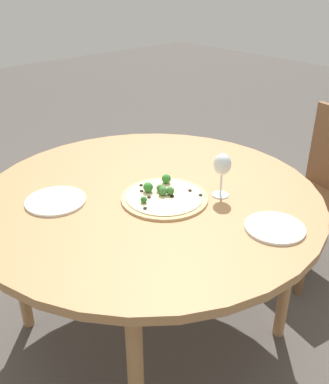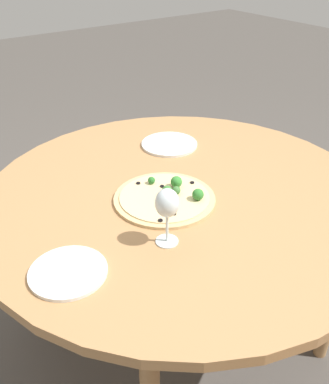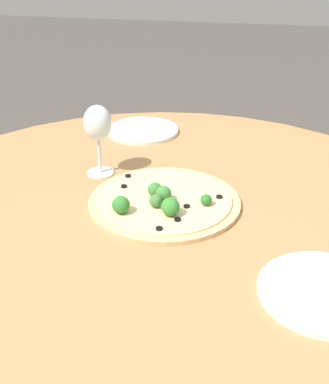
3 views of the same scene
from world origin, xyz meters
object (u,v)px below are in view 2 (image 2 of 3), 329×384
object	(u,v)px
pizza	(166,197)
wine_glass	(167,205)
plate_far	(169,144)
plate_near	(68,272)

from	to	relation	value
pizza	wine_glass	size ratio (longest dim) A/B	1.91
pizza	wine_glass	world-z (taller)	wine_glass
pizza	plate_far	bearing A→B (deg)	51.82
pizza	plate_far	xyz separation A→B (m)	(0.25, 0.32, -0.00)
wine_glass	plate_far	size ratio (longest dim) A/B	0.76
wine_glass	plate_near	xyz separation A→B (m)	(-0.28, 0.04, -0.12)
pizza	plate_near	distance (m)	0.43
plate_near	plate_far	size ratio (longest dim) A/B	0.90
wine_glass	pizza	bearing A→B (deg)	54.39
plate_near	plate_far	xyz separation A→B (m)	(0.66, 0.45, 0.00)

